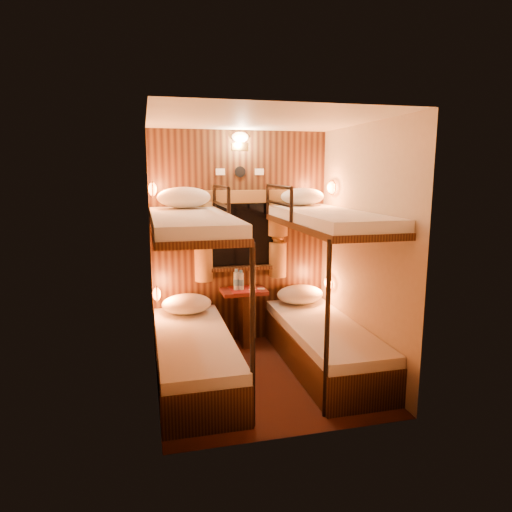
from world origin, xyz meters
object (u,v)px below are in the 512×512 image
object	(u,v)px
bunk_left	(194,324)
bunk_right	(324,314)
bottle_left	(236,281)
table	(244,310)
bottle_right	(241,281)

from	to	relation	value
bunk_left	bunk_right	bearing A→B (deg)	0.00
bunk_left	bottle_left	world-z (taller)	bunk_left
bunk_right	table	bearing A→B (deg)	129.67
bottle_left	table	bearing A→B (deg)	2.96
bunk_right	bottle_left	world-z (taller)	bunk_right
table	bottle_right	world-z (taller)	bottle_right
bottle_left	bottle_right	size ratio (longest dim) A/B	1.05
table	bottle_left	size ratio (longest dim) A/B	2.74
table	bottle_left	xyz separation A→B (m)	(-0.08, -0.00, 0.34)
table	bottle_right	bearing A→B (deg)	-163.47
bunk_right	table	world-z (taller)	bunk_right
bottle_right	bunk_left	bearing A→B (deg)	-128.51
bunk_right	bottle_right	distance (m)	1.05
bunk_left	table	world-z (taller)	bunk_left
bunk_right	table	size ratio (longest dim) A/B	2.90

